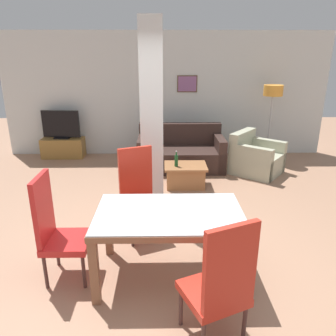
{
  "coord_description": "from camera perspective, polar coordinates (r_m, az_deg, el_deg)",
  "views": [
    {
      "loc": [
        -0.06,
        -2.93,
        2.24
      ],
      "look_at": [
        0.0,
        0.89,
        0.9
      ],
      "focal_mm": 35.0,
      "sensor_mm": 36.0,
      "label": 1
    }
  ],
  "objects": [
    {
      "name": "coffee_table",
      "position": [
        5.8,
        3.03,
        -1.26
      ],
      "size": [
        0.74,
        0.54,
        0.39
      ],
      "color": "#A0663C",
      "rests_on": "ground_plane"
    },
    {
      "name": "dining_chair_head_left",
      "position": [
        3.54,
        -18.87,
        -9.8
      ],
      "size": [
        0.46,
        0.46,
        1.14
      ],
      "rotation": [
        0.0,
        0.0,
        -1.57
      ],
      "color": "red",
      "rests_on": "ground_plane"
    },
    {
      "name": "floor_lamp",
      "position": [
        7.33,
        17.75,
        11.71
      ],
      "size": [
        0.4,
        0.4,
        1.62
      ],
      "color": "#B7B7BC",
      "rests_on": "ground_plane"
    },
    {
      "name": "sofa",
      "position": [
        6.71,
        2.21,
        2.49
      ],
      "size": [
        1.71,
        0.93,
        0.86
      ],
      "rotation": [
        0.0,
        0.0,
        3.14
      ],
      "color": "#382621",
      "rests_on": "ground_plane"
    },
    {
      "name": "tv_screen",
      "position": [
        7.66,
        -18.15,
        7.14
      ],
      "size": [
        0.83,
        0.23,
        0.62
      ],
      "rotation": [
        0.0,
        0.0,
        3.05
      ],
      "color": "black",
      "rests_on": "tv_stand"
    },
    {
      "name": "tv_stand",
      "position": [
        7.78,
        -17.75,
        3.38
      ],
      "size": [
        0.92,
        0.4,
        0.44
      ],
      "color": "olive",
      "rests_on": "ground_plane"
    },
    {
      "name": "dining_table",
      "position": [
        3.37,
        0.24,
        -10.05
      ],
      "size": [
        1.49,
        0.92,
        0.75
      ],
      "color": "brown",
      "rests_on": "ground_plane"
    },
    {
      "name": "ground_plane",
      "position": [
        3.69,
        0.23,
        -18.02
      ],
      "size": [
        18.0,
        18.0,
        0.0
      ],
      "primitive_type": "plane",
      "color": "#A67A5F"
    },
    {
      "name": "bottle",
      "position": [
        5.64,
        1.45,
        1.33
      ],
      "size": [
        0.06,
        0.06,
        0.28
      ],
      "color": "#194C23",
      "rests_on": "coffee_table"
    },
    {
      "name": "back_wall",
      "position": [
        7.5,
        -0.43,
        12.57
      ],
      "size": [
        7.2,
        0.09,
        2.7
      ],
      "color": "silver",
      "rests_on": "ground_plane"
    },
    {
      "name": "dining_chair_far_left",
      "position": [
        4.19,
        -5.13,
        -4.13
      ],
      "size": [
        0.6,
        0.6,
        1.14
      ],
      "rotation": [
        0.0,
        0.0,
        -2.75
      ],
      "color": "red",
      "rests_on": "ground_plane"
    },
    {
      "name": "divider_pillar",
      "position": [
        4.65,
        -2.81,
        8.3
      ],
      "size": [
        0.31,
        0.32,
        2.7
      ],
      "color": "silver",
      "rests_on": "ground_plane"
    },
    {
      "name": "armchair",
      "position": [
        6.63,
        14.94,
        1.53
      ],
      "size": [
        1.18,
        1.18,
        0.8
      ],
      "rotation": [
        0.0,
        0.0,
        4.04
      ],
      "color": "#B2B598",
      "rests_on": "ground_plane"
    },
    {
      "name": "dining_chair_near_right",
      "position": [
        2.68,
        9.12,
        -19.26
      ],
      "size": [
        0.6,
        0.6,
        1.14
      ],
      "rotation": [
        0.0,
        0.0,
        0.4
      ],
      "color": "red",
      "rests_on": "ground_plane"
    }
  ]
}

